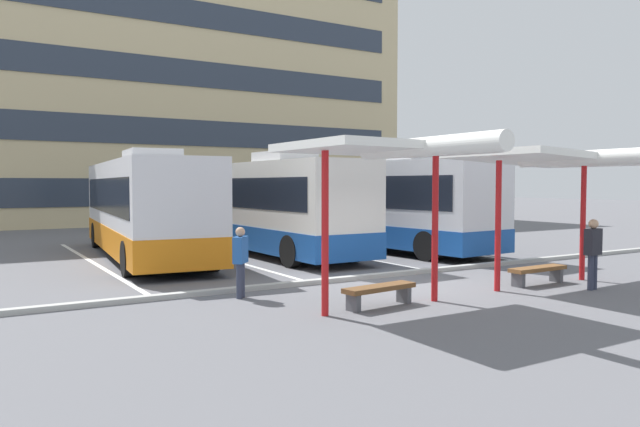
% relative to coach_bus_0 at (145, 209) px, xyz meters
% --- Properties ---
extents(ground_plane, '(160.00, 160.00, 0.00)m').
position_rel_coach_bus_0_xyz_m(ground_plane, '(4.27, -9.13, -1.68)').
color(ground_plane, slate).
extents(terminal_building, '(38.90, 15.02, 21.46)m').
position_rel_coach_bus_0_xyz_m(terminal_building, '(4.30, 23.42, 7.68)').
color(terminal_building, '#D1BC8C').
rests_on(terminal_building, ground).
extents(coach_bus_0, '(3.63, 11.82, 3.65)m').
position_rel_coach_bus_0_xyz_m(coach_bus_0, '(0.00, 0.00, 0.00)').
color(coach_bus_0, silver).
rests_on(coach_bus_0, ground).
extents(coach_bus_1, '(2.65, 11.11, 3.67)m').
position_rel_coach_bus_0_xyz_m(coach_bus_1, '(4.24, -0.87, 0.02)').
color(coach_bus_1, silver).
rests_on(coach_bus_1, ground).
extents(coach_bus_2, '(3.37, 10.57, 3.74)m').
position_rel_coach_bus_0_xyz_m(coach_bus_2, '(8.60, -2.10, 0.06)').
color(coach_bus_2, silver).
rests_on(coach_bus_2, ground).
extents(lane_stripe_0, '(0.16, 14.00, 0.01)m').
position_rel_coach_bus_0_xyz_m(lane_stripe_0, '(-1.81, -0.72, -1.67)').
color(lane_stripe_0, white).
rests_on(lane_stripe_0, ground).
extents(lane_stripe_1, '(0.16, 14.00, 0.01)m').
position_rel_coach_bus_0_xyz_m(lane_stripe_1, '(2.25, -0.72, -1.67)').
color(lane_stripe_1, white).
rests_on(lane_stripe_1, ground).
extents(lane_stripe_2, '(0.16, 14.00, 0.01)m').
position_rel_coach_bus_0_xyz_m(lane_stripe_2, '(6.30, -0.72, -1.67)').
color(lane_stripe_2, white).
rests_on(lane_stripe_2, ground).
extents(lane_stripe_3, '(0.16, 14.00, 0.01)m').
position_rel_coach_bus_0_xyz_m(lane_stripe_3, '(10.35, -0.72, -1.67)').
color(lane_stripe_3, white).
rests_on(lane_stripe_3, ground).
extents(waiting_shelter_0, '(3.80, 4.63, 3.42)m').
position_rel_coach_bus_0_xyz_m(waiting_shelter_0, '(1.94, -11.25, 1.50)').
color(waiting_shelter_0, red).
rests_on(waiting_shelter_0, ground).
extents(bench_0, '(1.77, 0.62, 0.45)m').
position_rel_coach_bus_0_xyz_m(bench_0, '(1.94, -10.86, -1.34)').
color(bench_0, brown).
rests_on(bench_0, ground).
extents(waiting_shelter_1, '(4.21, 5.08, 3.36)m').
position_rel_coach_bus_0_xyz_m(waiting_shelter_1, '(7.06, -11.12, 1.43)').
color(waiting_shelter_1, red).
rests_on(waiting_shelter_1, ground).
extents(bench_1, '(1.80, 0.46, 0.45)m').
position_rel_coach_bus_0_xyz_m(bench_1, '(7.06, -10.71, -1.34)').
color(bench_1, brown).
rests_on(bench_1, ground).
extents(platform_kerb, '(44.00, 0.24, 0.12)m').
position_rel_coach_bus_0_xyz_m(platform_kerb, '(4.27, -7.75, -1.62)').
color(platform_kerb, '#ADADA8').
rests_on(platform_kerb, ground).
extents(waiting_passenger_0, '(0.47, 0.49, 1.59)m').
position_rel_coach_bus_0_xyz_m(waiting_passenger_0, '(-0.13, -8.47, -0.77)').
color(waiting_passenger_0, '#33384C').
rests_on(waiting_passenger_0, ground).
extents(waiting_passenger_1, '(0.52, 0.28, 1.71)m').
position_rel_coach_bus_0_xyz_m(waiting_passenger_1, '(7.55, -11.90, -0.69)').
color(waiting_passenger_1, '#33384C').
rests_on(waiting_passenger_1, ground).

